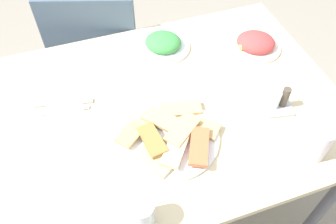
% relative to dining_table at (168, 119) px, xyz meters
% --- Properties ---
extents(ground_plane, '(6.00, 6.00, 0.00)m').
position_rel_dining_table_xyz_m(ground_plane, '(0.00, 0.00, -0.67)').
color(ground_plane, gray).
extents(dining_table, '(1.20, 0.87, 0.75)m').
position_rel_dining_table_xyz_m(dining_table, '(0.00, 0.00, 0.00)').
color(dining_table, beige).
rests_on(dining_table, ground_plane).
extents(dining_chair, '(0.53, 0.53, 0.89)m').
position_rel_dining_table_xyz_m(dining_chair, '(-0.14, 0.62, -0.18)').
color(dining_chair, '#485C71').
rests_on(dining_chair, ground_plane).
extents(pide_platter, '(0.34, 0.32, 0.04)m').
position_rel_dining_table_xyz_m(pide_platter, '(-0.04, -0.13, 0.09)').
color(pide_platter, white).
rests_on(pide_platter, dining_table).
extents(salad_plate_greens, '(0.20, 0.20, 0.07)m').
position_rel_dining_table_xyz_m(salad_plate_greens, '(0.42, 0.17, 0.10)').
color(salad_plate_greens, white).
rests_on(salad_plate_greens, dining_table).
extents(salad_plate_rice, '(0.21, 0.21, 0.06)m').
position_rel_dining_table_xyz_m(salad_plate_rice, '(0.08, 0.29, 0.10)').
color(salad_plate_rice, white).
rests_on(salad_plate_rice, dining_table).
extents(soda_can, '(0.09, 0.09, 0.12)m').
position_rel_dining_table_xyz_m(soda_can, '(0.36, -0.33, 0.14)').
color(soda_can, silver).
rests_on(soda_can, dining_table).
extents(drinking_glass, '(0.07, 0.07, 0.10)m').
position_rel_dining_table_xyz_m(drinking_glass, '(-0.19, -0.36, 0.13)').
color(drinking_glass, silver).
rests_on(drinking_glass, dining_table).
extents(paper_napkin, '(0.14, 0.14, 0.00)m').
position_rel_dining_table_xyz_m(paper_napkin, '(-0.33, 0.10, 0.08)').
color(paper_napkin, white).
rests_on(paper_napkin, dining_table).
extents(fork, '(0.16, 0.04, 0.00)m').
position_rel_dining_table_xyz_m(fork, '(-0.33, 0.09, 0.08)').
color(fork, silver).
rests_on(fork, paper_napkin).
extents(spoon, '(0.20, 0.06, 0.00)m').
position_rel_dining_table_xyz_m(spoon, '(-0.33, 0.12, 0.08)').
color(spoon, silver).
rests_on(spoon, paper_napkin).
extents(condiment_caddy, '(0.11, 0.11, 0.09)m').
position_rel_dining_table_xyz_m(condiment_caddy, '(0.35, -0.13, 0.11)').
color(condiment_caddy, '#B2B2B7').
rests_on(condiment_caddy, dining_table).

